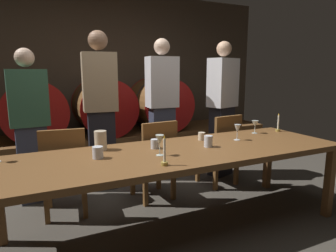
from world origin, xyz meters
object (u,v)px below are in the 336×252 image
(wine_barrel_center, at_px, (103,107))
(wine_barrel_right, at_px, (159,104))
(wine_glass_center_left, at_px, (160,141))
(chair_center, at_px, (155,156))
(candle_left, at_px, (164,157))
(cup_center_right, at_px, (208,141))
(chair_right, at_px, (222,147))
(guest_far_left, at_px, (30,126))
(guest_center_left, at_px, (101,110))
(guest_far_right, at_px, (222,109))
(wine_glass_center_right, at_px, (237,129))
(pitcher, at_px, (101,140))
(cup_far_right, at_px, (202,136))
(cup_center_left, at_px, (155,144))
(wine_barrel_left, at_px, (35,110))
(chair_left, at_px, (64,168))
(dining_table, at_px, (179,157))
(cup_far_left, at_px, (98,152))
(guest_center_right, at_px, (162,108))
(wine_glass_far_right, at_px, (255,124))
(candle_right, at_px, (278,126))

(wine_barrel_center, xyz_separation_m, wine_barrel_right, (0.91, 0.00, 0.00))
(wine_glass_center_left, bearing_deg, chair_center, 69.79)
(candle_left, xyz_separation_m, cup_center_right, (0.57, 0.31, -0.01))
(wine_barrel_center, xyz_separation_m, chair_right, (1.08, -1.51, -0.39))
(chair_right, relative_size, guest_far_left, 0.54)
(guest_center_left, bearing_deg, wine_barrel_right, -134.29)
(guest_far_right, height_order, wine_glass_center_right, guest_far_right)
(pitcher, bearing_deg, cup_far_right, -2.83)
(wine_barrel_center, bearing_deg, cup_center_left, -91.06)
(wine_barrel_left, distance_m, candle_left, 2.66)
(wine_glass_center_right, bearing_deg, wine_barrel_left, 129.77)
(wine_barrel_left, relative_size, chair_left, 1.01)
(dining_table, bearing_deg, chair_left, 142.39)
(chair_center, xyz_separation_m, pitcher, (-0.66, -0.36, 0.32))
(wine_barrel_right, relative_size, chair_center, 1.01)
(guest_center_left, height_order, guest_far_right, guest_center_left)
(wine_barrel_center, distance_m, cup_far_left, 2.23)
(guest_center_right, xyz_separation_m, cup_center_right, (-0.13, -1.29, -0.15))
(wine_barrel_center, height_order, chair_left, wine_barrel_center)
(candle_left, height_order, cup_far_right, candle_left)
(candle_left, relative_size, cup_center_left, 2.68)
(guest_center_left, height_order, wine_glass_far_right, guest_center_left)
(candle_right, xyz_separation_m, cup_center_left, (-1.55, -0.10, -0.02))
(wine_barrel_right, distance_m, candle_left, 2.76)
(wine_barrel_center, xyz_separation_m, candle_left, (-0.16, -2.54, -0.09))
(wine_barrel_center, relative_size, wine_glass_center_right, 5.67)
(chair_center, distance_m, candle_left, 1.08)
(wine_barrel_right, bearing_deg, guest_center_right, -111.61)
(guest_far_left, xyz_separation_m, cup_center_left, (0.97, -1.05, -0.06))
(wine_barrel_left, xyz_separation_m, dining_table, (1.07, -2.22, -0.21))
(chair_left, relative_size, chair_right, 1.00)
(candle_left, bearing_deg, dining_table, 47.96)
(guest_far_left, xyz_separation_m, guest_center_right, (1.55, 0.08, 0.10))
(guest_far_left, distance_m, guest_center_right, 1.56)
(chair_left, xyz_separation_m, wine_glass_center_right, (1.57, -0.58, 0.35))
(wine_barrel_right, distance_m, guest_far_right, 1.25)
(chair_left, xyz_separation_m, guest_far_left, (-0.26, 0.52, 0.34))
(wine_glass_center_left, relative_size, wine_glass_center_right, 1.08)
(candle_left, bearing_deg, pitcher, 117.02)
(chair_right, bearing_deg, candle_left, 32.51)
(pitcher, xyz_separation_m, cup_far_left, (-0.08, -0.24, -0.04))
(cup_center_left, relative_size, cup_far_right, 1.09)
(wine_barrel_left, bearing_deg, cup_far_right, -53.54)
(chair_center, bearing_deg, chair_right, 178.27)
(chair_right, bearing_deg, cup_center_right, 39.90)
(guest_far_right, bearing_deg, chair_center, 0.84)
(wine_glass_center_right, bearing_deg, candle_left, -156.86)
(guest_far_right, distance_m, cup_far_right, 1.12)
(wine_glass_center_right, bearing_deg, guest_far_left, 148.98)
(wine_glass_center_right, height_order, cup_center_right, wine_glass_center_right)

